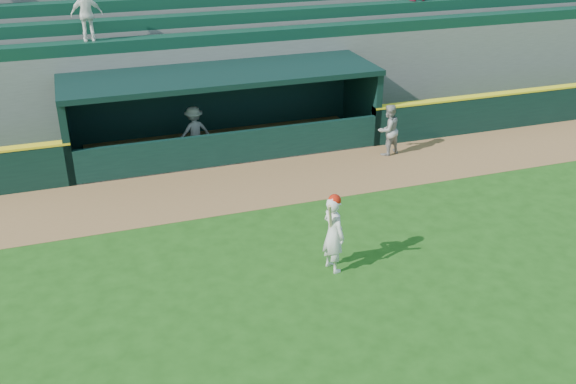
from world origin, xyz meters
name	(u,v)px	position (x,y,z in m)	size (l,w,h in m)	color
ground	(313,279)	(0.00, 0.00, 0.00)	(120.00, 120.00, 0.00)	#1C4B12
warning_track	(249,185)	(0.00, 4.90, 0.01)	(40.00, 3.00, 0.01)	olive
field_wall_right	(574,103)	(12.25, 6.55, 0.60)	(15.50, 0.30, 1.20)	black
dugout_player_front	(388,130)	(4.60, 5.72, 0.79)	(0.76, 0.60, 1.57)	#979792
dugout_player_inside	(194,131)	(-0.96, 7.53, 0.77)	(1.00, 0.57, 1.54)	gray
dugout	(221,105)	(0.00, 8.00, 1.36)	(9.40, 2.80, 2.46)	slate
stands	(190,40)	(-0.02, 12.56, 2.40)	(34.50, 6.32, 7.08)	slate
batter_at_plate	(333,232)	(0.54, 0.24, 0.89)	(0.60, 0.80, 1.79)	silver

